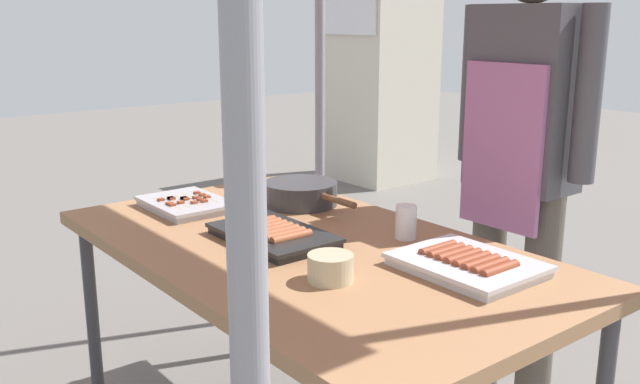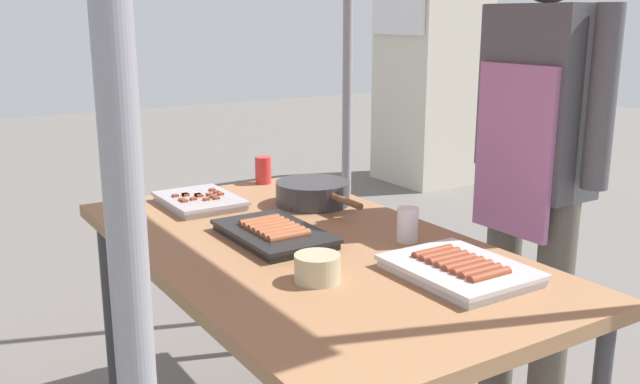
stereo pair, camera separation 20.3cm
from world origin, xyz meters
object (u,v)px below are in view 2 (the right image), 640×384
Objects in this scene: condiment_bowl at (317,268)px; drink_cup_by_wok at (263,170)px; stall_table at (306,261)px; drink_cup_near_edge at (408,225)px; vendor_woman at (536,147)px; neighbor_stall_left at (431,77)px; tray_grilled_sausages at (274,233)px; tray_pork_links at (460,269)px; cooking_wok at (313,192)px; tray_meat_skewers at (200,201)px.

drink_cup_by_wok is (-1.02, 0.39, 0.02)m from condiment_bowl.
stall_table is 15.00× the size of drink_cup_by_wok.
drink_cup_near_edge is 0.06× the size of vendor_woman.
drink_cup_near_edge is 0.06× the size of neighbor_stall_left.
condiment_bowl is 0.91m from vendor_woman.
drink_cup_near_edge reaches higher than condiment_bowl.
tray_grilled_sausages is 0.36m from condiment_bowl.
drink_cup_by_wok is (-1.18, 0.06, 0.03)m from tray_pork_links.
stall_table is at bearing -34.69° from cooking_wok.
cooking_wok is 0.77m from vendor_woman.
tray_meat_skewers is at bearing 177.46° from condiment_bowl.
neighbor_stall_left is at bearing 132.48° from tray_grilled_sausages.
tray_grilled_sausages is 0.48m from tray_meat_skewers.
vendor_woman is (0.54, 0.51, 0.20)m from cooking_wok.
cooking_wok is 4.12× the size of drink_cup_near_edge.
condiment_bowl is (0.63, -0.38, -0.01)m from cooking_wok.
condiment_bowl is at bearing -71.95° from drink_cup_near_edge.
drink_cup_near_edge reaches higher than tray_pork_links.
cooking_wok is at bearing 131.89° from tray_grilled_sausages.
condiment_bowl is at bearing -20.78° from drink_cup_by_wok.
tray_pork_links is 0.21× the size of vendor_woman.
vendor_woman is (0.27, 0.82, 0.22)m from tray_grilled_sausages.
neighbor_stall_left is at bearing 135.23° from condiment_bowl.
stall_table is at bearing 154.37° from condiment_bowl.
vendor_woman is at bearing -36.22° from neighbor_stall_left.
stall_table is 0.31m from condiment_bowl.
cooking_wok is (-0.80, 0.06, 0.02)m from tray_pork_links.
condiment_bowl is 0.42m from drink_cup_near_edge.
tray_pork_links is 1.18m from drink_cup_by_wok.
tray_grilled_sausages is 0.92× the size of cooking_wok.
drink_cup_near_edge is at bearing 26.94° from tray_meat_skewers.
drink_cup_by_wok is (-0.66, 0.31, 0.03)m from tray_grilled_sausages.
neighbor_stall_left is (-3.33, 2.81, 0.13)m from tray_pork_links.
tray_pork_links is at bearing 16.03° from tray_meat_skewers.
tray_meat_skewers is at bearing -170.82° from stall_table.
tray_meat_skewers is 2.76× the size of condiment_bowl.
tray_pork_links is 0.66m from vendor_woman.
cooking_wok is 3.74m from neighbor_stall_left.
cooking_wok is at bearing -178.39° from drink_cup_near_edge.
vendor_woman reaches higher than tray_meat_skewers.
drink_cup_near_edge is at bearing 166.55° from tray_pork_links.
drink_cup_near_edge reaches higher than cooking_wok.
vendor_woman is (0.04, 0.49, 0.19)m from drink_cup_near_edge.
condiment_bowl is (0.27, -0.13, 0.09)m from stall_table.
vendor_woman is at bearing 85.42° from drink_cup_near_edge.
cooking_wok is 3.61× the size of condiment_bowl.
drink_cup_by_wok is 3.49m from neighbor_stall_left.
tray_pork_links is 0.31m from drink_cup_near_edge.
neighbor_stall_left is (-3.07, 2.25, -0.09)m from vendor_woman.
stall_table is 0.32m from drink_cup_near_edge.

